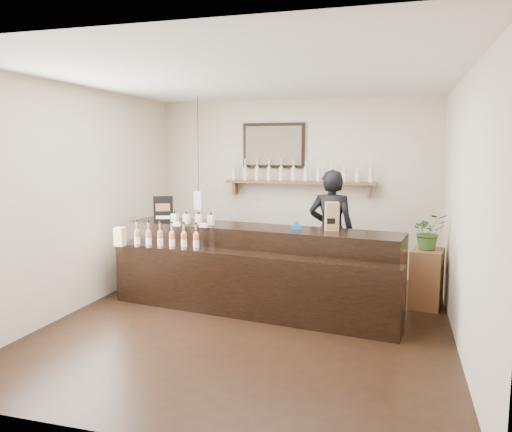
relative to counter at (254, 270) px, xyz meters
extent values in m
plane|color=black|center=(0.13, -0.56, -0.48)|extent=(5.00, 5.00, 0.00)
plane|color=beige|center=(0.13, 1.94, 0.92)|extent=(4.50, 0.00, 4.50)
plane|color=beige|center=(0.13, -3.06, 0.92)|extent=(4.50, 0.00, 4.50)
plane|color=beige|center=(-2.12, -0.56, 0.92)|extent=(0.00, 5.00, 5.00)
plane|color=beige|center=(2.38, -0.56, 0.92)|extent=(0.00, 5.00, 5.00)
plane|color=white|center=(0.13, -0.56, 2.32)|extent=(5.00, 5.00, 0.00)
cube|color=brown|center=(0.23, 1.81, 1.02)|extent=(2.40, 0.25, 0.04)
cube|color=brown|center=(-0.85, 1.84, 0.90)|extent=(0.04, 0.20, 0.20)
cube|color=brown|center=(1.31, 1.84, 0.90)|extent=(0.04, 0.20, 0.20)
cube|color=black|center=(-0.22, 1.91, 1.60)|extent=(1.02, 0.04, 0.72)
cube|color=#403629|center=(-0.22, 1.88, 1.60)|extent=(0.92, 0.01, 0.62)
cube|color=white|center=(-1.17, 1.04, 0.77)|extent=(0.12, 0.12, 0.28)
cylinder|color=black|center=(-1.17, 1.04, 1.61)|extent=(0.01, 0.01, 1.41)
cylinder|color=beige|center=(-0.87, 1.81, 1.14)|extent=(0.07, 0.07, 0.20)
cone|color=beige|center=(-0.87, 1.81, 1.27)|extent=(0.07, 0.07, 0.05)
cylinder|color=beige|center=(-0.87, 1.81, 1.33)|extent=(0.02, 0.02, 0.07)
cylinder|color=gold|center=(-0.87, 1.81, 1.37)|extent=(0.03, 0.03, 0.02)
cylinder|color=white|center=(-0.87, 1.81, 1.12)|extent=(0.07, 0.07, 0.09)
cylinder|color=beige|center=(-0.67, 1.81, 1.14)|extent=(0.07, 0.07, 0.20)
cone|color=beige|center=(-0.67, 1.81, 1.27)|extent=(0.07, 0.07, 0.05)
cylinder|color=beige|center=(-0.67, 1.81, 1.33)|extent=(0.02, 0.02, 0.07)
cylinder|color=gold|center=(-0.67, 1.81, 1.37)|extent=(0.03, 0.03, 0.02)
cylinder|color=white|center=(-0.67, 1.81, 1.12)|extent=(0.07, 0.07, 0.09)
cylinder|color=beige|center=(-0.47, 1.81, 1.14)|extent=(0.07, 0.07, 0.20)
cone|color=beige|center=(-0.47, 1.81, 1.27)|extent=(0.07, 0.07, 0.05)
cylinder|color=beige|center=(-0.47, 1.81, 1.33)|extent=(0.02, 0.02, 0.07)
cylinder|color=gold|center=(-0.47, 1.81, 1.37)|extent=(0.03, 0.03, 0.02)
cylinder|color=white|center=(-0.47, 1.81, 1.12)|extent=(0.07, 0.07, 0.09)
cylinder|color=beige|center=(-0.27, 1.81, 1.14)|extent=(0.07, 0.07, 0.20)
cone|color=beige|center=(-0.27, 1.81, 1.27)|extent=(0.07, 0.07, 0.05)
cylinder|color=beige|center=(-0.27, 1.81, 1.33)|extent=(0.02, 0.02, 0.07)
cylinder|color=gold|center=(-0.27, 1.81, 1.37)|extent=(0.03, 0.03, 0.02)
cylinder|color=white|center=(-0.27, 1.81, 1.12)|extent=(0.07, 0.07, 0.09)
cylinder|color=beige|center=(-0.07, 1.81, 1.14)|extent=(0.07, 0.07, 0.20)
cone|color=beige|center=(-0.07, 1.81, 1.27)|extent=(0.07, 0.07, 0.05)
cylinder|color=beige|center=(-0.07, 1.81, 1.33)|extent=(0.02, 0.02, 0.07)
cylinder|color=gold|center=(-0.07, 1.81, 1.37)|extent=(0.03, 0.03, 0.02)
cylinder|color=white|center=(-0.07, 1.81, 1.12)|extent=(0.07, 0.07, 0.09)
cylinder|color=beige|center=(0.13, 1.81, 1.14)|extent=(0.07, 0.07, 0.20)
cone|color=beige|center=(0.13, 1.81, 1.27)|extent=(0.07, 0.07, 0.05)
cylinder|color=beige|center=(0.13, 1.81, 1.33)|extent=(0.02, 0.02, 0.07)
cylinder|color=gold|center=(0.13, 1.81, 1.37)|extent=(0.03, 0.03, 0.02)
cylinder|color=white|center=(0.13, 1.81, 1.12)|extent=(0.07, 0.07, 0.09)
cylinder|color=beige|center=(0.33, 1.81, 1.14)|extent=(0.07, 0.07, 0.20)
cone|color=beige|center=(0.33, 1.81, 1.27)|extent=(0.07, 0.07, 0.05)
cylinder|color=beige|center=(0.33, 1.81, 1.33)|extent=(0.02, 0.02, 0.07)
cylinder|color=gold|center=(0.33, 1.81, 1.37)|extent=(0.03, 0.03, 0.02)
cylinder|color=white|center=(0.33, 1.81, 1.12)|extent=(0.07, 0.07, 0.09)
cylinder|color=beige|center=(0.53, 1.81, 1.14)|extent=(0.07, 0.07, 0.20)
cone|color=beige|center=(0.53, 1.81, 1.27)|extent=(0.07, 0.07, 0.05)
cylinder|color=beige|center=(0.53, 1.81, 1.33)|extent=(0.02, 0.02, 0.07)
cylinder|color=gold|center=(0.53, 1.81, 1.37)|extent=(0.03, 0.03, 0.02)
cylinder|color=white|center=(0.53, 1.81, 1.12)|extent=(0.07, 0.07, 0.09)
cylinder|color=beige|center=(0.73, 1.81, 1.14)|extent=(0.07, 0.07, 0.20)
cone|color=beige|center=(0.73, 1.81, 1.27)|extent=(0.07, 0.07, 0.05)
cylinder|color=beige|center=(0.73, 1.81, 1.33)|extent=(0.02, 0.02, 0.07)
cylinder|color=gold|center=(0.73, 1.81, 1.37)|extent=(0.03, 0.03, 0.02)
cylinder|color=white|center=(0.73, 1.81, 1.12)|extent=(0.07, 0.07, 0.09)
cylinder|color=beige|center=(0.93, 1.81, 1.14)|extent=(0.07, 0.07, 0.20)
cone|color=beige|center=(0.93, 1.81, 1.27)|extent=(0.07, 0.07, 0.05)
cylinder|color=beige|center=(0.93, 1.81, 1.33)|extent=(0.02, 0.02, 0.07)
cylinder|color=gold|center=(0.93, 1.81, 1.37)|extent=(0.03, 0.03, 0.02)
cylinder|color=white|center=(0.93, 1.81, 1.12)|extent=(0.07, 0.07, 0.09)
cylinder|color=beige|center=(1.13, 1.81, 1.14)|extent=(0.07, 0.07, 0.20)
cone|color=beige|center=(1.13, 1.81, 1.27)|extent=(0.07, 0.07, 0.05)
cylinder|color=beige|center=(1.13, 1.81, 1.33)|extent=(0.02, 0.02, 0.07)
cylinder|color=gold|center=(1.13, 1.81, 1.37)|extent=(0.03, 0.03, 0.02)
cylinder|color=white|center=(1.13, 1.81, 1.12)|extent=(0.07, 0.07, 0.09)
cylinder|color=beige|center=(1.33, 1.81, 1.14)|extent=(0.07, 0.07, 0.20)
cone|color=beige|center=(1.33, 1.81, 1.27)|extent=(0.07, 0.07, 0.05)
cylinder|color=beige|center=(1.33, 1.81, 1.33)|extent=(0.02, 0.02, 0.07)
cylinder|color=gold|center=(1.33, 1.81, 1.37)|extent=(0.03, 0.03, 0.02)
cylinder|color=white|center=(1.33, 1.81, 1.12)|extent=(0.07, 0.07, 0.09)
cube|color=black|center=(0.01, 0.14, 0.03)|extent=(3.74, 1.17, 1.03)
cube|color=black|center=(0.01, -0.35, -0.09)|extent=(3.69, 0.85, 0.78)
cube|color=white|center=(-1.02, -0.10, 0.57)|extent=(0.10, 0.04, 0.05)
cube|color=white|center=(-0.64, -0.10, 0.57)|extent=(0.10, 0.04, 0.05)
cube|color=#CECB7E|center=(-1.71, -0.35, 0.36)|extent=(0.12, 0.12, 0.12)
cube|color=#CECB7E|center=(-1.71, -0.35, 0.48)|extent=(0.12, 0.12, 0.12)
cube|color=beige|center=(-1.13, 0.08, 0.62)|extent=(0.08, 0.08, 0.13)
cube|color=beige|center=(-1.13, 0.03, 0.62)|extent=(0.07, 0.00, 0.06)
cylinder|color=black|center=(-1.13, 0.08, 0.70)|extent=(0.02, 0.02, 0.03)
cube|color=beige|center=(-0.96, 0.08, 0.62)|extent=(0.08, 0.08, 0.13)
cube|color=beige|center=(-0.96, 0.03, 0.62)|extent=(0.07, 0.00, 0.06)
cylinder|color=black|center=(-0.96, 0.08, 0.70)|extent=(0.02, 0.02, 0.03)
cube|color=beige|center=(-0.78, 0.08, 0.62)|extent=(0.08, 0.08, 0.13)
cube|color=beige|center=(-0.78, 0.03, 0.62)|extent=(0.07, 0.00, 0.06)
cylinder|color=black|center=(-0.78, 0.08, 0.70)|extent=(0.02, 0.02, 0.03)
cube|color=beige|center=(-0.61, 0.08, 0.62)|extent=(0.08, 0.08, 0.13)
cube|color=beige|center=(-0.61, 0.03, 0.62)|extent=(0.07, 0.00, 0.06)
cylinder|color=black|center=(-0.61, 0.08, 0.70)|extent=(0.02, 0.02, 0.03)
cylinder|color=#B76A3E|center=(-1.46, -0.35, 0.40)|extent=(0.07, 0.07, 0.20)
cone|color=#B76A3E|center=(-1.46, -0.35, 0.53)|extent=(0.07, 0.07, 0.05)
cylinder|color=#B76A3E|center=(-1.46, -0.35, 0.59)|extent=(0.02, 0.02, 0.07)
cylinder|color=black|center=(-1.46, -0.35, 0.63)|extent=(0.03, 0.03, 0.02)
cylinder|color=white|center=(-1.46, -0.35, 0.38)|extent=(0.07, 0.07, 0.09)
cylinder|color=#B76A3E|center=(-1.29, -0.35, 0.40)|extent=(0.07, 0.07, 0.20)
cone|color=#B76A3E|center=(-1.29, -0.35, 0.53)|extent=(0.07, 0.07, 0.05)
cylinder|color=#B76A3E|center=(-1.29, -0.35, 0.59)|extent=(0.02, 0.02, 0.07)
cylinder|color=black|center=(-1.29, -0.35, 0.63)|extent=(0.03, 0.03, 0.02)
cylinder|color=white|center=(-1.29, -0.35, 0.38)|extent=(0.07, 0.07, 0.09)
cylinder|color=#B76A3E|center=(-1.13, -0.35, 0.40)|extent=(0.07, 0.07, 0.20)
cone|color=#B76A3E|center=(-1.13, -0.35, 0.53)|extent=(0.07, 0.07, 0.05)
cylinder|color=#B76A3E|center=(-1.13, -0.35, 0.59)|extent=(0.02, 0.02, 0.07)
cylinder|color=black|center=(-1.13, -0.35, 0.63)|extent=(0.03, 0.03, 0.02)
cylinder|color=white|center=(-1.13, -0.35, 0.38)|extent=(0.07, 0.07, 0.09)
cylinder|color=#B76A3E|center=(-0.97, -0.35, 0.40)|extent=(0.07, 0.07, 0.20)
cone|color=#B76A3E|center=(-0.97, -0.35, 0.53)|extent=(0.07, 0.07, 0.05)
cylinder|color=#B76A3E|center=(-0.97, -0.35, 0.59)|extent=(0.02, 0.02, 0.07)
cylinder|color=black|center=(-0.97, -0.35, 0.63)|extent=(0.03, 0.03, 0.02)
cylinder|color=white|center=(-0.97, -0.35, 0.38)|extent=(0.07, 0.07, 0.09)
cylinder|color=#B76A3E|center=(-0.81, -0.35, 0.40)|extent=(0.07, 0.07, 0.20)
cone|color=#B76A3E|center=(-0.81, -0.35, 0.53)|extent=(0.07, 0.07, 0.05)
cylinder|color=#B76A3E|center=(-0.81, -0.35, 0.59)|extent=(0.02, 0.02, 0.07)
cylinder|color=black|center=(-0.81, -0.35, 0.63)|extent=(0.03, 0.03, 0.02)
cylinder|color=white|center=(-0.81, -0.35, 0.38)|extent=(0.07, 0.07, 0.09)
cylinder|color=#B76A3E|center=(-0.64, -0.35, 0.40)|extent=(0.07, 0.07, 0.20)
cone|color=#B76A3E|center=(-0.64, -0.35, 0.53)|extent=(0.07, 0.07, 0.05)
cylinder|color=#B76A3E|center=(-0.64, -0.35, 0.59)|extent=(0.02, 0.02, 0.07)
cylinder|color=black|center=(-0.64, -0.35, 0.63)|extent=(0.03, 0.03, 0.02)
cylinder|color=white|center=(-0.64, -0.35, 0.38)|extent=(0.07, 0.07, 0.09)
cube|color=black|center=(-1.31, 0.11, 0.73)|extent=(0.25, 0.12, 0.37)
cube|color=brown|center=(-1.31, 0.10, 0.76)|extent=(0.17, 0.08, 0.10)
cube|color=white|center=(-1.31, 0.10, 0.63)|extent=(0.17, 0.08, 0.04)
cube|color=#A2794E|center=(0.97, 0.10, 0.72)|extent=(0.19, 0.16, 0.35)
cube|color=black|center=(0.97, 0.04, 0.67)|extent=(0.10, 0.03, 0.07)
cube|color=blue|center=(0.53, 0.05, 0.58)|extent=(0.13, 0.07, 0.06)
cylinder|color=blue|center=(0.53, 0.05, 0.62)|extent=(0.07, 0.04, 0.07)
cube|color=brown|center=(2.13, 0.64, -0.11)|extent=(0.46, 0.57, 0.75)
imported|color=#345923|center=(2.13, 0.64, 0.50)|extent=(0.52, 0.48, 0.47)
imported|color=black|center=(0.85, 0.99, 0.50)|extent=(0.73, 0.50, 1.97)
camera|label=1|loc=(1.73, -5.97, 1.54)|focal=35.00mm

